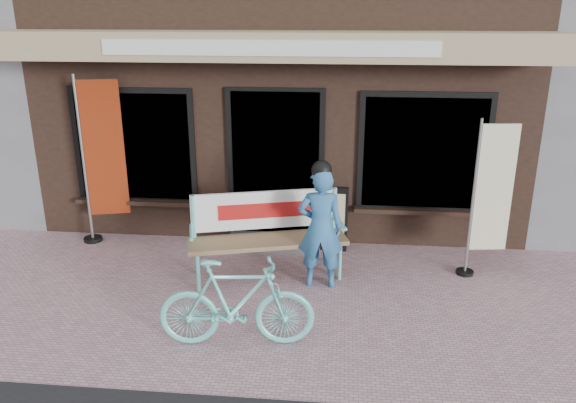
# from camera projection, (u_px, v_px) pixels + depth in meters

# --- Properties ---
(ground) EXTENTS (70.00, 70.00, 0.00)m
(ground) POSITION_uv_depth(u_px,v_px,m) (255.00, 309.00, 6.28)
(ground) COLOR #C0939E
(ground) RESTS_ON ground
(storefront) EXTENTS (7.00, 6.77, 6.00)m
(storefront) POSITION_uv_depth(u_px,v_px,m) (295.00, 20.00, 9.97)
(storefront) COLOR black
(storefront) RESTS_ON ground
(bench) EXTENTS (2.00, 0.99, 1.05)m
(bench) POSITION_uv_depth(u_px,v_px,m) (266.00, 228.00, 6.94)
(bench) COLOR #71DCD5
(bench) RESTS_ON ground
(person) EXTENTS (0.54, 0.36, 1.57)m
(person) POSITION_uv_depth(u_px,v_px,m) (321.00, 226.00, 6.59)
(person) COLOR teal
(person) RESTS_ON ground
(bicycle) EXTENTS (1.58, 0.59, 0.93)m
(bicycle) POSITION_uv_depth(u_px,v_px,m) (236.00, 303.00, 5.48)
(bicycle) COLOR #71DCD5
(bicycle) RESTS_ON ground
(nobori_red) EXTENTS (0.71, 0.32, 2.38)m
(nobori_red) POSITION_uv_depth(u_px,v_px,m) (101.00, 158.00, 7.77)
(nobori_red) COLOR gray
(nobori_red) RESTS_ON ground
(nobori_cream) EXTENTS (0.59, 0.24, 1.99)m
(nobori_cream) POSITION_uv_depth(u_px,v_px,m) (490.00, 197.00, 6.79)
(nobori_cream) COLOR gray
(nobori_cream) RESTS_ON ground
(menu_stand) EXTENTS (0.46, 0.13, 0.91)m
(menu_stand) POSITION_uv_depth(u_px,v_px,m) (331.00, 218.00, 7.68)
(menu_stand) COLOR black
(menu_stand) RESTS_ON ground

